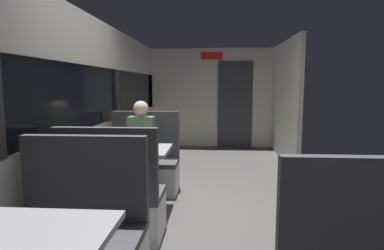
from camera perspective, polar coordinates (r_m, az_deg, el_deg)
ground_plane at (r=3.86m, az=2.64°, el=-15.56°), size 3.30×9.20×0.02m
carriage_window_panel_left at (r=3.89m, az=-19.15°, el=1.26°), size 0.09×8.48×2.30m
carriage_end_bulkhead at (r=7.76m, az=3.82°, el=4.57°), size 2.90×0.11×2.30m
carriage_aisle_panel_right at (r=6.71m, az=15.79°, el=4.03°), size 0.08×2.40×2.30m
bench_near_window_facing_entry at (r=2.64m, az=-19.10°, el=-19.10°), size 0.95×0.50×1.10m
dining_table_mid_window at (r=3.89m, az=-10.64°, el=-5.47°), size 0.90×0.70×0.74m
bench_mid_window_facing_end at (r=3.33m, az=-13.61°, el=-13.30°), size 0.95×0.50×1.10m
bench_mid_window_facing_entry at (r=4.62m, az=-8.37°, el=-7.38°), size 0.95×0.50×1.10m
seated_passenger at (r=4.50m, az=-8.61°, el=-5.03°), size 0.47×0.55×1.26m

